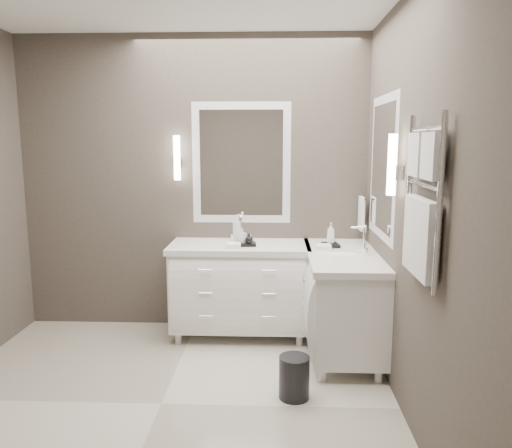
{
  "coord_description": "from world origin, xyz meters",
  "views": [
    {
      "loc": [
        0.76,
        -3.09,
        1.76
      ],
      "look_at": [
        0.61,
        0.7,
        1.12
      ],
      "focal_mm": 35.0,
      "sensor_mm": 36.0,
      "label": 1
    }
  ],
  "objects_px": {
    "vanity_right": "(343,296)",
    "waste_bin": "(294,377)",
    "vanity_back": "(240,284)",
    "towel_ladder": "(422,209)"
  },
  "relations": [
    {
      "from": "vanity_right",
      "to": "waste_bin",
      "type": "bearing_deg",
      "value": -118.63
    },
    {
      "from": "vanity_back",
      "to": "vanity_right",
      "type": "bearing_deg",
      "value": -20.38
    },
    {
      "from": "vanity_right",
      "to": "waste_bin",
      "type": "relative_size",
      "value": 4.18
    },
    {
      "from": "vanity_back",
      "to": "waste_bin",
      "type": "height_order",
      "value": "vanity_back"
    },
    {
      "from": "vanity_right",
      "to": "towel_ladder",
      "type": "bearing_deg",
      "value": -80.16
    },
    {
      "from": "vanity_back",
      "to": "towel_ladder",
      "type": "distance_m",
      "value": 2.16
    },
    {
      "from": "vanity_back",
      "to": "towel_ladder",
      "type": "height_order",
      "value": "towel_ladder"
    },
    {
      "from": "vanity_right",
      "to": "towel_ladder",
      "type": "xyz_separation_m",
      "value": [
        0.23,
        -1.3,
        0.91
      ]
    },
    {
      "from": "vanity_back",
      "to": "vanity_right",
      "type": "relative_size",
      "value": 1.0
    },
    {
      "from": "vanity_back",
      "to": "waste_bin",
      "type": "bearing_deg",
      "value": -67.82
    }
  ]
}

